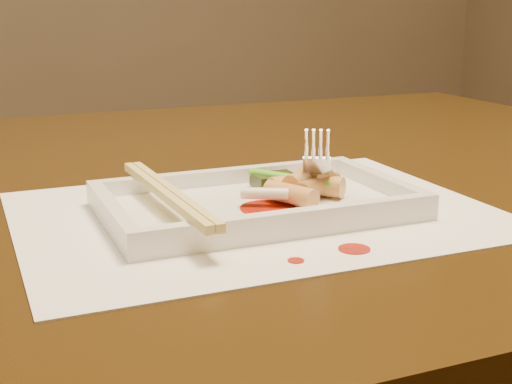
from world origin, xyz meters
name	(u,v)px	position (x,y,z in m)	size (l,w,h in m)	color
table	(154,266)	(0.00, 0.00, 0.65)	(1.40, 0.90, 0.75)	black
placemat	(256,213)	(0.05, -0.17, 0.75)	(0.40, 0.30, 0.00)	white
sauce_splatter_a	(354,249)	(0.08, -0.28, 0.75)	(0.02, 0.02, 0.00)	#9C1204
sauce_splatter_b	(296,261)	(0.03, -0.29, 0.75)	(0.01, 0.01, 0.00)	#9C1204
plate_base	(256,208)	(0.05, -0.17, 0.76)	(0.26, 0.16, 0.01)	white
plate_rim_far	(226,176)	(0.05, -0.10, 0.77)	(0.26, 0.01, 0.01)	white
plate_rim_near	(293,219)	(0.05, -0.24, 0.77)	(0.26, 0.01, 0.01)	white
plate_rim_left	(112,212)	(-0.07, -0.17, 0.77)	(0.01, 0.14, 0.01)	white
plate_rim_right	(380,181)	(0.17, -0.17, 0.77)	(0.01, 0.14, 0.01)	white
veg_piece	(274,180)	(0.08, -0.13, 0.77)	(0.04, 0.03, 0.01)	black
scallion_white	(265,194)	(0.05, -0.18, 0.77)	(0.01, 0.01, 0.04)	#EAEACC
scallion_green	(290,179)	(0.09, -0.15, 0.77)	(0.01, 0.01, 0.09)	#4BAF1C
chopstick_a	(163,193)	(-0.03, -0.17, 0.78)	(0.01, 0.21, 0.01)	#DCC86E
chopstick_b	(172,192)	(-0.02, -0.17, 0.78)	(0.01, 0.21, 0.01)	#DCC86E
fork	(321,110)	(0.12, -0.15, 0.83)	(0.09, 0.10, 0.14)	silver
sauce_blob_0	(268,208)	(0.05, -0.19, 0.76)	(0.05, 0.05, 0.00)	#9C1204
rice_cake_0	(302,186)	(0.09, -0.17, 0.77)	(0.02, 0.02, 0.05)	#DEB467
rice_cake_1	(319,185)	(0.11, -0.17, 0.77)	(0.02, 0.02, 0.04)	#DEB467
rice_cake_2	(304,179)	(0.10, -0.17, 0.78)	(0.02, 0.02, 0.05)	#DEB467
rice_cake_3	(312,188)	(0.10, -0.18, 0.77)	(0.02, 0.02, 0.04)	#DEB467
rice_cake_4	(295,184)	(0.09, -0.16, 0.77)	(0.02, 0.02, 0.05)	#DEB467
rice_cake_5	(323,175)	(0.12, -0.16, 0.78)	(0.02, 0.02, 0.04)	#DEB467
rice_cake_6	(291,194)	(0.07, -0.19, 0.77)	(0.02, 0.02, 0.05)	#DEB467
rice_cake_7	(319,178)	(0.12, -0.15, 0.77)	(0.02, 0.02, 0.04)	#DEB467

